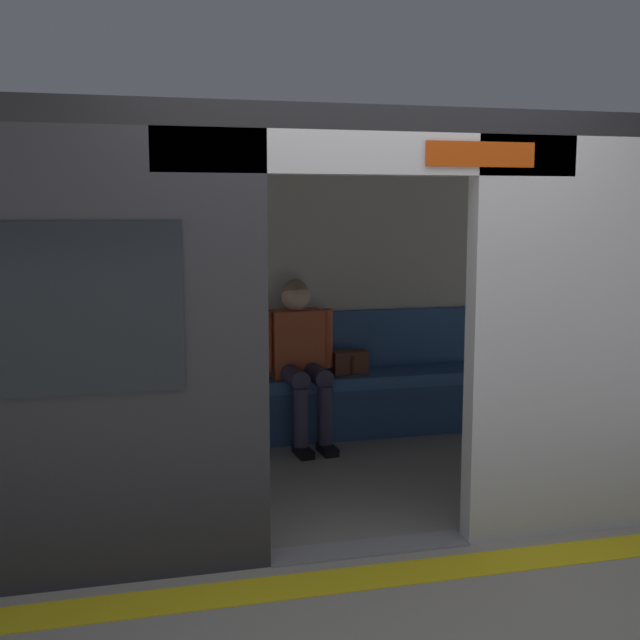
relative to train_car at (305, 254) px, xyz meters
The scene contains 8 objects.
ground_plane 1.81m from the train_car, 93.97° to the left, with size 60.00×60.00×0.00m, color gray.
platform_edge_strip 2.00m from the train_car, 93.11° to the left, with size 8.00×0.24×0.01m, color yellow.
train_car is the anchor object (origin of this frame).
bench_seat 1.40m from the train_car, 94.88° to the right, with size 3.30×0.44×0.48m.
person_seated 1.13m from the train_car, 100.31° to the right, with size 0.55×0.70×1.20m.
handbag 1.40m from the train_car, 121.22° to the right, with size 0.26×0.15×0.17m.
book 1.38m from the train_car, 74.51° to the right, with size 0.15×0.22×0.03m, color #26598C.
grab_pole_door 0.87m from the train_car, 59.91° to the left, with size 0.04×0.04×2.06m, color silver.
Camera 1 is at (1.18, 3.66, 1.73)m, focal length 44.52 mm.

